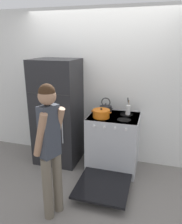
% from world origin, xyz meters
% --- Properties ---
extents(ground_plane, '(14.00, 14.00, 0.00)m').
position_xyz_m(ground_plane, '(0.00, 0.00, 0.00)').
color(ground_plane, slate).
extents(wall_back, '(10.00, 0.06, 2.55)m').
position_xyz_m(wall_back, '(0.00, 0.03, 1.27)').
color(wall_back, silver).
rests_on(wall_back, ground_plane).
extents(refrigerator, '(0.73, 0.65, 1.76)m').
position_xyz_m(refrigerator, '(-0.67, -0.31, 0.88)').
color(refrigerator, black).
rests_on(refrigerator, ground_plane).
extents(stove_range, '(0.78, 1.37, 0.92)m').
position_xyz_m(stove_range, '(0.30, -0.36, 0.45)').
color(stove_range, silver).
rests_on(stove_range, ground_plane).
extents(dutch_oven_pot, '(0.31, 0.27, 0.15)m').
position_xyz_m(dutch_oven_pot, '(0.12, -0.44, 0.98)').
color(dutch_oven_pot, orange).
rests_on(dutch_oven_pot, stove_range).
extents(tea_kettle, '(0.24, 0.19, 0.25)m').
position_xyz_m(tea_kettle, '(0.14, -0.19, 0.99)').
color(tea_kettle, black).
rests_on(tea_kettle, stove_range).
extents(utensil_jar, '(0.08, 0.08, 0.27)m').
position_xyz_m(utensil_jar, '(0.50, -0.18, 1.00)').
color(utensil_jar, silver).
rests_on(utensil_jar, stove_range).
extents(person, '(0.34, 0.39, 1.61)m').
position_xyz_m(person, '(-0.19, -1.54, 0.92)').
color(person, '#6B6051').
rests_on(person, ground_plane).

